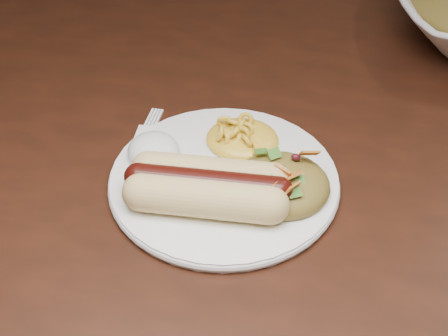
# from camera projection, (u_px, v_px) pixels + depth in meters

# --- Properties ---
(table) EXTENTS (1.60, 0.90, 0.75)m
(table) POSITION_uv_depth(u_px,v_px,m) (282.00, 169.00, 0.76)
(table) COLOR #33150B
(table) RESTS_ON floor
(plate) EXTENTS (0.29, 0.29, 0.01)m
(plate) POSITION_uv_depth(u_px,v_px,m) (224.00, 180.00, 0.60)
(plate) COLOR white
(plate) RESTS_ON table
(hotdog) EXTENTS (0.13, 0.07, 0.03)m
(hotdog) POSITION_uv_depth(u_px,v_px,m) (208.00, 186.00, 0.56)
(hotdog) COLOR #D3C073
(hotdog) RESTS_ON plate
(mac_and_cheese) EXTENTS (0.09, 0.09, 0.03)m
(mac_and_cheese) POSITION_uv_depth(u_px,v_px,m) (243.00, 131.00, 0.62)
(mac_and_cheese) COLOR yellow
(mac_and_cheese) RESTS_ON plate
(sour_cream) EXTENTS (0.07, 0.07, 0.03)m
(sour_cream) POSITION_uv_depth(u_px,v_px,m) (153.00, 145.00, 0.60)
(sour_cream) COLOR white
(sour_cream) RESTS_ON plate
(taco_salad) EXTENTS (0.09, 0.09, 0.04)m
(taco_salad) POSITION_uv_depth(u_px,v_px,m) (281.00, 177.00, 0.57)
(taco_salad) COLOR #9E3F1A
(taco_salad) RESTS_ON plate
(fork) EXTENTS (0.03, 0.12, 0.00)m
(fork) POSITION_uv_depth(u_px,v_px,m) (135.00, 157.00, 0.63)
(fork) COLOR white
(fork) RESTS_ON table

